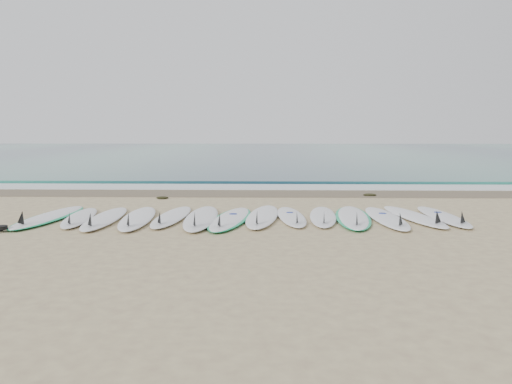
{
  "coord_description": "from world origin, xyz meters",
  "views": [
    {
      "loc": [
        0.43,
        -9.54,
        1.7
      ],
      "look_at": [
        0.17,
        1.14,
        0.4
      ],
      "focal_mm": 35.0,
      "sensor_mm": 36.0,
      "label": 1
    }
  ],
  "objects": [
    {
      "name": "surfboard_9",
      "position": [
        1.5,
        0.09,
        0.05
      ],
      "size": [
        0.72,
        2.5,
        0.32
      ],
      "rotation": [
        0.0,
        0.0,
        -0.09
      ],
      "color": "white",
      "rests_on": "ground"
    },
    {
      "name": "ocean",
      "position": [
        0.0,
        32.5,
        0.01
      ],
      "size": [
        120.0,
        55.0,
        0.03
      ],
      "primitive_type": "cube",
      "color": "#235F5F",
      "rests_on": "ground"
    },
    {
      "name": "surfboard_3",
      "position": [
        -2.07,
        -0.22,
        0.06
      ],
      "size": [
        0.84,
        2.79,
        0.35
      ],
      "rotation": [
        0.0,
        0.0,
        0.1
      ],
      "color": "white",
      "rests_on": "ground"
    },
    {
      "name": "surfboard_1",
      "position": [
        -3.21,
        -0.15,
        0.05
      ],
      "size": [
        0.87,
        2.42,
        0.3
      ],
      "rotation": [
        0.0,
        0.0,
        0.16
      ],
      "color": "silver",
      "rests_on": "ground"
    },
    {
      "name": "surfboard_5",
      "position": [
        -0.85,
        -0.18,
        0.06
      ],
      "size": [
        0.67,
        2.89,
        0.37
      ],
      "rotation": [
        0.0,
        0.0,
        0.02
      ],
      "color": "white",
      "rests_on": "ground"
    },
    {
      "name": "ground",
      "position": [
        0.0,
        0.0,
        0.0
      ],
      "size": [
        120.0,
        120.0,
        0.0
      ],
      "primitive_type": "plane",
      "color": "tan"
    },
    {
      "name": "wet_sand_band",
      "position": [
        0.0,
        4.1,
        0.01
      ],
      "size": [
        120.0,
        1.8,
        0.01
      ],
      "primitive_type": "cube",
      "color": "brown",
      "rests_on": "ground"
    },
    {
      "name": "foam_band",
      "position": [
        0.0,
        5.5,
        0.02
      ],
      "size": [
        120.0,
        1.4,
        0.04
      ],
      "primitive_type": "cube",
      "color": "silver",
      "rests_on": "ground"
    },
    {
      "name": "surfboard_13",
      "position": [
        3.86,
        0.12,
        0.06
      ],
      "size": [
        0.6,
        2.56,
        0.33
      ],
      "rotation": [
        0.0,
        0.0,
        0.03
      ],
      "color": "white",
      "rests_on": "ground"
    },
    {
      "name": "seaweed_near",
      "position": [
        -2.26,
        2.94,
        0.03
      ],
      "size": [
        0.31,
        0.24,
        0.06
      ],
      "primitive_type": "ellipsoid",
      "color": "black",
      "rests_on": "ground"
    },
    {
      "name": "wave_crest",
      "position": [
        0.0,
        7.0,
        0.05
      ],
      "size": [
        120.0,
        1.0,
        0.1
      ],
      "primitive_type": "cube",
      "color": "#235F5F",
      "rests_on": "ground"
    },
    {
      "name": "surfboard_10",
      "position": [
        2.08,
        0.03,
        0.05
      ],
      "size": [
        0.94,
        2.82,
        0.35
      ],
      "rotation": [
        0.0,
        0.0,
        -0.1
      ],
      "color": "white",
      "rests_on": "ground"
    },
    {
      "name": "surfboard_12",
      "position": [
        3.29,
        0.11,
        0.06
      ],
      "size": [
        0.95,
        2.7,
        0.34
      ],
      "rotation": [
        0.0,
        0.0,
        0.16
      ],
      "color": "white",
      "rests_on": "ground"
    },
    {
      "name": "surfboard_0",
      "position": [
        -3.84,
        -0.09,
        0.05
      ],
      "size": [
        0.8,
        2.78,
        0.35
      ],
      "rotation": [
        0.0,
        0.0,
        -0.05
      ],
      "color": "white",
      "rests_on": "ground"
    },
    {
      "name": "seaweed_far",
      "position": [
        3.12,
        3.62,
        0.03
      ],
      "size": [
        0.35,
        0.27,
        0.07
      ],
      "primitive_type": "ellipsoid",
      "color": "black",
      "rests_on": "ground"
    },
    {
      "name": "surfboard_6",
      "position": [
        -0.29,
        -0.2,
        0.05
      ],
      "size": [
        0.97,
        2.77,
        0.34
      ],
      "rotation": [
        0.0,
        0.0,
        -0.12
      ],
      "color": "white",
      "rests_on": "ground"
    },
    {
      "name": "surfboard_2",
      "position": [
        -2.69,
        -0.26,
        0.06
      ],
      "size": [
        0.7,
        2.69,
        0.34
      ],
      "rotation": [
        0.0,
        0.0,
        0.06
      ],
      "color": "white",
      "rests_on": "ground"
    },
    {
      "name": "surfboard_7",
      "position": [
        0.32,
        0.04,
        0.06
      ],
      "size": [
        0.82,
        2.83,
        0.36
      ],
      "rotation": [
        0.0,
        0.0,
        -0.09
      ],
      "color": "white",
      "rests_on": "ground"
    },
    {
      "name": "surfboard_4",
      "position": [
        -1.45,
        -0.03,
        0.06
      ],
      "size": [
        0.65,
        2.59,
        0.33
      ],
      "rotation": [
        0.0,
        0.0,
        -0.04
      ],
      "color": "white",
      "rests_on": "ground"
    },
    {
      "name": "surfboard_11",
      "position": [
        2.71,
        -0.09,
        0.06
      ],
      "size": [
        0.61,
        2.68,
        0.34
      ],
      "rotation": [
        0.0,
        0.0,
        0.02
      ],
      "color": "white",
      "rests_on": "ground"
    },
    {
      "name": "surfboard_8",
      "position": [
        0.89,
        0.06,
        0.05
      ],
      "size": [
        0.67,
        2.44,
        0.31
      ],
      "rotation": [
        0.0,
        0.0,
        0.07
      ],
      "color": "white",
      "rests_on": "ground"
    }
  ]
}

